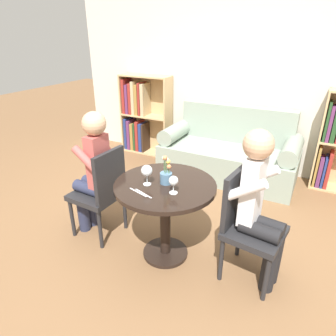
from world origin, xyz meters
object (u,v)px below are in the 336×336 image
wine_glass_left (147,171)px  flower_vase (166,174)px  couch (229,154)px  person_right (260,206)px  chair_left (102,190)px  wine_glass_right (173,181)px  chair_right (247,222)px  person_left (93,171)px  bookshelf_left (141,116)px

wine_glass_left → flower_vase: 0.16m
couch → person_right: (0.75, -1.75, 0.36)m
chair_left → wine_glass_right: size_ratio=6.35×
chair_left → flower_vase: bearing=95.8°
chair_right → couch: bearing=28.1°
person_right → wine_glass_left: 0.90m
chair_left → wine_glass_right: 0.85m
couch → person_left: person_left is taller
bookshelf_left → wine_glass_right: 2.77m
flower_vase → person_right: bearing=4.9°
person_right → flower_vase: 0.75m
wine_glass_left → wine_glass_right: size_ratio=1.18×
chair_right → wine_glass_left: 0.87m
flower_vase → wine_glass_right: bearing=-44.3°
bookshelf_left → person_right: size_ratio=0.99×
wine_glass_left → flower_vase: size_ratio=0.68×
couch → wine_glass_left: bearing=-93.7°
chair_left → person_right: size_ratio=0.72×
wine_glass_right → wine_glass_left: bearing=173.6°
bookshelf_left → person_right: bearing=-41.2°
chair_right → wine_glass_right: bearing=117.9°
bookshelf_left → couch: bearing=-9.5°
couch → bookshelf_left: (-1.55, 0.26, 0.29)m
person_left → couch: bearing=161.0°
couch → flower_vase: 1.87m
couch → chair_right: couch is taller
chair_right → person_right: (0.09, -0.02, 0.18)m
chair_left → wine_glass_right: (0.78, -0.09, 0.32)m
person_right → wine_glass_left: (-0.87, -0.15, 0.16)m
chair_left → person_left: 0.19m
couch → wine_glass_right: size_ratio=12.51×
couch → wine_glass_right: (0.13, -1.93, 0.50)m
person_right → couch: bearing=30.3°
chair_right → person_right: person_right is taller
couch → chair_left: couch is taller
wine_glass_right → person_right: bearing=16.4°
flower_vase → person_left: bearing=-178.3°
bookshelf_left → chair_right: (2.21, -1.99, -0.10)m
person_left → wine_glass_left: 0.65m
bookshelf_left → chair_left: size_ratio=1.37×
couch → bookshelf_left: size_ratio=1.44×
person_right → wine_glass_right: 0.66m
couch → wine_glass_right: 2.00m
chair_right → wine_glass_left: (-0.78, -0.17, 0.34)m
wine_glass_left → couch: bearing=86.3°
person_left → person_right: 1.49m
chair_left → couch: bearing=163.5°
chair_right → person_right: size_ratio=0.72×
wine_glass_left → wine_glass_right: (0.25, -0.03, -0.02)m
wine_glass_right → bookshelf_left: bearing=127.4°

